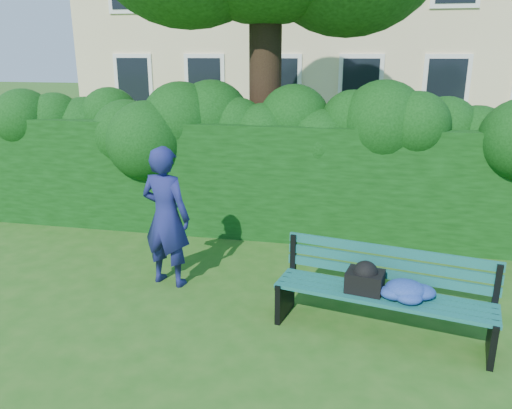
# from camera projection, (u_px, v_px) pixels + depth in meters

# --- Properties ---
(ground) EXTENTS (80.00, 80.00, 0.00)m
(ground) POSITION_uv_depth(u_px,v_px,m) (246.00, 291.00, 6.19)
(ground) COLOR #235816
(ground) RESTS_ON ground
(hedge) EXTENTS (10.00, 1.00, 1.80)m
(hedge) POSITION_uv_depth(u_px,v_px,m) (276.00, 179.00, 7.98)
(hedge) COLOR black
(hedge) RESTS_ON ground
(park_bench) EXTENTS (2.27, 0.97, 0.89)m
(park_bench) POSITION_uv_depth(u_px,v_px,m) (386.00, 290.00, 5.13)
(park_bench) COLOR #0D4145
(park_bench) RESTS_ON ground
(man_reading) EXTENTS (0.73, 0.56, 1.78)m
(man_reading) POSITION_uv_depth(u_px,v_px,m) (166.00, 217.00, 6.17)
(man_reading) COLOR navy
(man_reading) RESTS_ON ground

